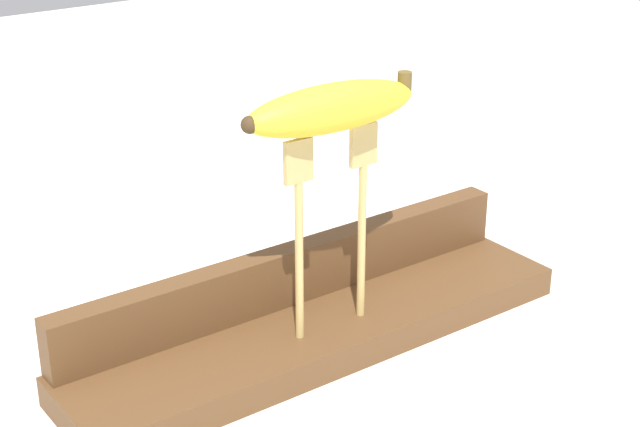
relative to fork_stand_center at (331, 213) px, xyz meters
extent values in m
plane|color=white|center=(0.00, 0.02, -0.13)|extent=(3.00, 3.00, 0.00)
cube|color=brown|center=(0.00, 0.02, -0.12)|extent=(0.48, 0.11, 0.03)
cube|color=brown|center=(0.00, 0.06, -0.08)|extent=(0.47, 0.02, 0.05)
cylinder|color=tan|center=(-0.03, 0.00, -0.04)|extent=(0.01, 0.01, 0.14)
cube|color=tan|center=(-0.03, 0.00, 0.05)|extent=(0.03, 0.00, 0.04)
cylinder|color=tan|center=(0.03, 0.00, -0.04)|extent=(0.01, 0.01, 0.14)
cube|color=tan|center=(0.03, 0.00, 0.05)|extent=(0.03, 0.00, 0.04)
ellipsoid|color=yellow|center=(0.00, 0.00, 0.09)|extent=(0.16, 0.05, 0.04)
cylinder|color=brown|center=(0.07, 0.00, 0.10)|extent=(0.01, 0.01, 0.02)
sphere|color=#3F2D19|center=(-0.08, 0.00, 0.09)|extent=(0.01, 0.01, 0.01)
camera|label=1|loc=(-0.45, -0.61, 0.32)|focal=56.06mm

